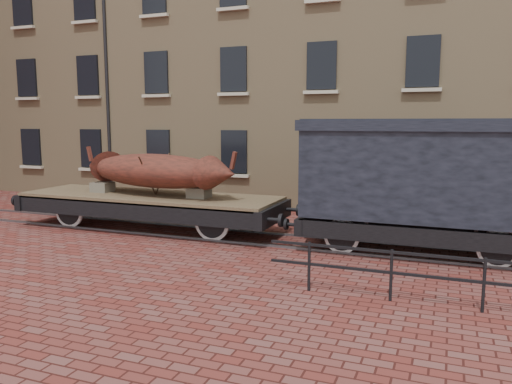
% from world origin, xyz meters
% --- Properties ---
extents(ground, '(90.00, 90.00, 0.00)m').
position_xyz_m(ground, '(0.00, 0.00, 0.00)').
color(ground, maroon).
extents(warehouse_cream, '(40.00, 10.19, 14.00)m').
position_xyz_m(warehouse_cream, '(3.00, 9.99, 7.00)').
color(warehouse_cream, tan).
rests_on(warehouse_cream, ground).
extents(rail_track, '(30.00, 1.52, 0.06)m').
position_xyz_m(rail_track, '(0.00, 0.00, 0.03)').
color(rail_track, '#59595E').
rests_on(rail_track, ground).
extents(flatcar_wagon, '(9.40, 2.55, 1.42)m').
position_xyz_m(flatcar_wagon, '(-3.24, 0.00, 0.88)').
color(flatcar_wagon, brown).
rests_on(flatcar_wagon, ground).
extents(iron_boat, '(5.96, 2.43, 1.46)m').
position_xyz_m(iron_boat, '(-2.99, -0.00, 1.88)').
color(iron_boat, maroon).
rests_on(iron_boat, flatcar_wagon).
extents(goods_van, '(6.67, 2.43, 3.45)m').
position_xyz_m(goods_van, '(4.84, 0.00, 2.16)').
color(goods_van, black).
rests_on(goods_van, ground).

